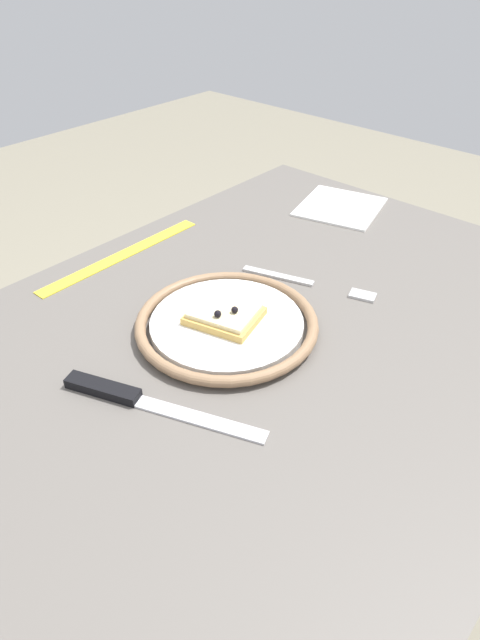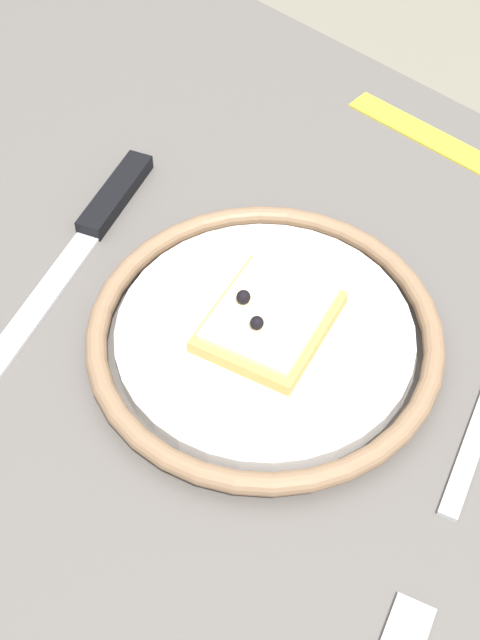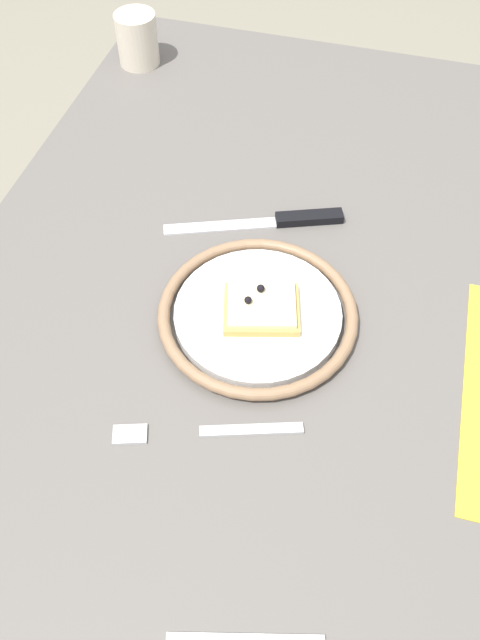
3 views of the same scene
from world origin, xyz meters
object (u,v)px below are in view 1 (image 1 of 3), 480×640
Objects in this scene: fork at (309,283)px; measuring_tape at (122,255)px; dining_table at (223,414)px; knife at (128,396)px; pizza_slice_near at (224,314)px; plate at (227,324)px; napkin at (340,207)px.

measuring_tape is (0.13, -0.27, -0.00)m from fork.
knife is at bearing -17.38° from dining_table.
pizza_slice_near is 0.34× the size of measuring_tape.
pizza_slice_near reaches higher than plate.
dining_table is at bearing 73.24° from measuring_tape.
dining_table is 7.70× the size of napkin.
napkin reaches higher than measuring_tape.
measuring_tape is at bearing -96.71° from plate.
knife is (0.17, 0.01, -0.01)m from plate.
dining_table is 5.76× the size of fork.
fork is at bearing 173.43° from pizza_slice_near.
knife reaches higher than fork.
measuring_tape is (-0.20, -0.26, -0.00)m from knife.
knife is (0.11, -0.04, 0.09)m from dining_table.
napkin is at bearing -167.35° from pizza_slice_near.
knife reaches higher than dining_table.
dining_table is at bearing 162.62° from knife.
dining_table is 3.71× the size of measuring_tape.
pizza_slice_near is at bearing -140.12° from dining_table.
plate is 1.61× the size of napkin.
napkin reaches higher than dining_table.
pizza_slice_near is (-0.05, -0.04, 0.11)m from dining_table.
plate is 0.01m from pizza_slice_near.
dining_table is at bearing 7.05° from fork.
knife is at bearing 9.99° from napkin.
plate reaches higher than napkin.
pizza_slice_near is 0.45× the size of knife.
plate is 0.42m from napkin.
fork is at bearing -172.95° from dining_table.
napkin is (-0.38, 0.16, 0.00)m from measuring_tape.
knife reaches higher than napkin.
fork is (-0.21, -0.03, 0.09)m from dining_table.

